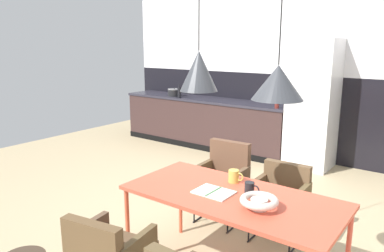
% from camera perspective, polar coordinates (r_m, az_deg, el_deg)
% --- Properties ---
extents(ground_plane, '(9.20, 9.20, 0.00)m').
position_cam_1_polar(ground_plane, '(3.95, 1.43, -15.28)').
color(ground_plane, tan).
extents(back_wall_splashback_dark, '(7.08, 0.12, 1.36)m').
position_cam_1_polar(back_wall_splashback_dark, '(6.24, 17.30, 1.23)').
color(back_wall_splashback_dark, black).
rests_on(back_wall_splashback_dark, ground).
extents(back_wall_panel_upper, '(7.08, 0.12, 1.36)m').
position_cam_1_polar(back_wall_panel_upper, '(6.14, 18.14, 13.75)').
color(back_wall_panel_upper, white).
rests_on(back_wall_panel_upper, back_wall_splashback_dark).
extents(kitchen_counter, '(3.28, 0.63, 0.88)m').
position_cam_1_polar(kitchen_counter, '(6.76, 1.89, 0.60)').
color(kitchen_counter, '#3A2726').
rests_on(kitchen_counter, ground).
extents(refrigerator_column, '(0.65, 0.60, 1.93)m').
position_cam_1_polar(refrigerator_column, '(5.79, 18.15, 3.22)').
color(refrigerator_column, silver).
rests_on(refrigerator_column, ground).
extents(dining_table, '(1.65, 0.79, 0.72)m').
position_cam_1_polar(dining_table, '(2.88, 6.17, -11.30)').
color(dining_table, '#DD563C').
rests_on(dining_table, ground).
extents(armchair_near_window, '(0.50, 0.48, 0.72)m').
position_cam_1_polar(armchair_near_window, '(3.66, 13.65, -9.72)').
color(armchair_near_window, brown).
rests_on(armchair_near_window, ground).
extents(armchair_corner_seat, '(0.51, 0.49, 0.83)m').
position_cam_1_polar(armchair_corner_seat, '(3.93, 5.00, -7.00)').
color(armchair_corner_seat, brown).
rests_on(armchair_corner_seat, ground).
extents(armchair_facing_counter, '(0.55, 0.54, 0.72)m').
position_cam_1_polar(armchair_facing_counter, '(2.73, -13.17, -17.71)').
color(armchair_facing_counter, brown).
rests_on(armchair_facing_counter, ground).
extents(fruit_bowl, '(0.27, 0.27, 0.09)m').
position_cam_1_polar(fruit_bowl, '(2.64, 10.33, -11.39)').
color(fruit_bowl, silver).
rests_on(fruit_bowl, dining_table).
extents(open_book, '(0.29, 0.22, 0.02)m').
position_cam_1_polar(open_book, '(2.88, 3.37, -10.17)').
color(open_book, white).
rests_on(open_book, dining_table).
extents(mug_glass_clear, '(0.12, 0.07, 0.10)m').
position_cam_1_polar(mug_glass_clear, '(2.84, 8.94, -9.58)').
color(mug_glass_clear, black).
rests_on(mug_glass_clear, dining_table).
extents(mug_wide_latte, '(0.13, 0.09, 0.10)m').
position_cam_1_polar(mug_wide_latte, '(3.09, 6.52, -7.71)').
color(mug_wide_latte, gold).
rests_on(mug_wide_latte, dining_table).
extents(cooking_pot, '(0.24, 0.24, 0.16)m').
position_cam_1_polar(cooking_pot, '(6.97, -2.76, 5.20)').
color(cooking_pot, black).
rests_on(cooking_pot, kitchen_counter).
extents(bottle_vinegar_dark, '(0.06, 0.06, 0.26)m').
position_cam_1_polar(bottle_vinegar_dark, '(6.74, -1.99, 5.22)').
color(bottle_vinegar_dark, black).
rests_on(bottle_vinegar_dark, kitchen_counter).
extents(bottle_spice_small, '(0.07, 0.07, 0.34)m').
position_cam_1_polar(bottle_spice_small, '(5.77, 13.03, 4.03)').
color(bottle_spice_small, maroon).
rests_on(bottle_spice_small, kitchen_counter).
extents(pendant_lamp_over_table_near, '(0.29, 0.29, 1.18)m').
position_cam_1_polar(pendant_lamp_over_table_near, '(2.84, 1.05, 8.51)').
color(pendant_lamp_over_table_near, black).
extents(pendant_lamp_over_table_far, '(0.34, 0.34, 1.18)m').
position_cam_1_polar(pendant_lamp_over_table_far, '(2.49, 13.13, 6.59)').
color(pendant_lamp_over_table_far, black).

